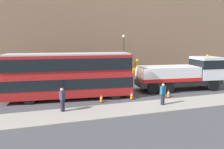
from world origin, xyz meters
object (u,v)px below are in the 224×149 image
object	(u,v)px
traffic_cone_near_truck	(168,93)
street_lamp	(124,54)
double_decker_bus	(70,74)
pedestrian_onlooker	(62,100)
traffic_cone_near_bus	(101,98)
recovery_tow_truck	(183,73)
traffic_cone_midway	(132,96)
pedestrian_bystander	(163,94)

from	to	relation	value
traffic_cone_near_truck	street_lamp	size ratio (longest dim) A/B	0.12
double_decker_bus	pedestrian_onlooker	world-z (taller)	double_decker_bus
pedestrian_onlooker	traffic_cone_near_bus	bearing A→B (deg)	0.43
recovery_tow_truck	double_decker_bus	distance (m)	11.70
traffic_cone_midway	traffic_cone_near_bus	bearing A→B (deg)	-178.44
pedestrian_onlooker	recovery_tow_truck	bearing A→B (deg)	-11.57
traffic_cone_near_bus	double_decker_bus	bearing A→B (deg)	141.28
street_lamp	double_decker_bus	bearing A→B (deg)	-139.22
recovery_tow_truck	pedestrian_bystander	world-z (taller)	recovery_tow_truck
pedestrian_onlooker	pedestrian_bystander	xyz separation A→B (m)	(7.65, -0.71, 0.00)
pedestrian_onlooker	traffic_cone_midway	size ratio (longest dim) A/B	2.38
double_decker_bus	traffic_cone_midway	world-z (taller)	double_decker_bus
pedestrian_onlooker	traffic_cone_near_bus	world-z (taller)	pedestrian_onlooker
pedestrian_onlooker	traffic_cone_near_bus	distance (m)	3.76
recovery_tow_truck	traffic_cone_midway	bearing A→B (deg)	-159.38
recovery_tow_truck	traffic_cone_midway	xyz separation A→B (m)	(-6.51, -1.79, -1.42)
traffic_cone_near_bus	traffic_cone_near_truck	xyz separation A→B (m)	(6.31, -0.23, 0.00)
recovery_tow_truck	traffic_cone_midway	distance (m)	6.90
recovery_tow_truck	pedestrian_onlooker	distance (m)	13.11
pedestrian_onlooker	street_lamp	xyz separation A→B (m)	(8.21, 9.97, 2.49)
recovery_tow_truck	street_lamp	world-z (taller)	street_lamp
street_lamp	traffic_cone_near_truck	bearing A→B (deg)	-80.83
traffic_cone_midway	street_lamp	bearing A→B (deg)	75.24
pedestrian_onlooker	traffic_cone_near_bus	xyz separation A→B (m)	(3.27, 1.74, -0.64)
pedestrian_bystander	traffic_cone_midway	world-z (taller)	pedestrian_bystander
pedestrian_bystander	traffic_cone_near_bus	size ratio (longest dim) A/B	2.38
pedestrian_onlooker	street_lamp	world-z (taller)	street_lamp
traffic_cone_midway	pedestrian_bystander	bearing A→B (deg)	-57.93
traffic_cone_midway	traffic_cone_near_truck	xyz separation A→B (m)	(3.51, -0.30, 0.00)
traffic_cone_near_bus	pedestrian_bystander	bearing A→B (deg)	-29.26
recovery_tow_truck	street_lamp	bearing A→B (deg)	129.68
double_decker_bus	pedestrian_onlooker	size ratio (longest dim) A/B	6.54
pedestrian_bystander	traffic_cone_midway	distance (m)	3.05
recovery_tow_truck	double_decker_bus	size ratio (longest dim) A/B	0.91
recovery_tow_truck	pedestrian_onlooker	size ratio (longest dim) A/B	5.98
double_decker_bus	pedestrian_bystander	xyz separation A→B (m)	(6.76, -4.36, -1.25)
recovery_tow_truck	traffic_cone_near_bus	distance (m)	9.59
pedestrian_onlooker	street_lamp	size ratio (longest dim) A/B	0.29
recovery_tow_truck	traffic_cone_near_bus	size ratio (longest dim) A/B	14.21
pedestrian_bystander	traffic_cone_near_bus	distance (m)	5.06
traffic_cone_near_bus	traffic_cone_midway	bearing A→B (deg)	1.56
traffic_cone_near_bus	pedestrian_onlooker	bearing A→B (deg)	-152.00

